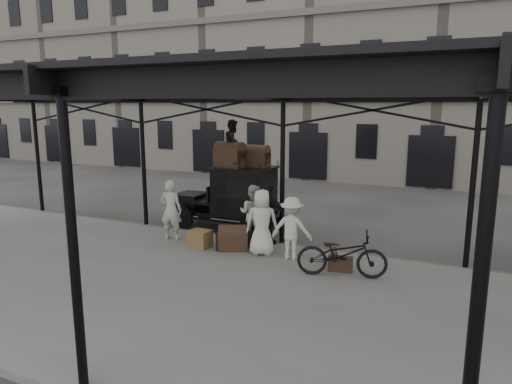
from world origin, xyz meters
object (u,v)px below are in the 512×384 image
(taxi, at_px, (236,195))
(porter_official, at_px, (269,215))
(steamer_trunk_platform, at_px, (233,239))
(bicycle, at_px, (342,254))
(porter_left, at_px, (171,210))
(steamer_trunk_roof_near, at_px, (230,157))

(taxi, xyz_separation_m, porter_official, (1.84, -1.48, -0.16))
(taxi, relative_size, porter_official, 2.04)
(porter_official, relative_size, steamer_trunk_platform, 2.18)
(bicycle, bearing_deg, porter_official, 43.65)
(porter_official, xyz_separation_m, steamer_trunk_platform, (-0.70, -0.89, -0.59))
(porter_left, distance_m, steamer_trunk_platform, 2.26)
(taxi, distance_m, bicycle, 5.43)
(steamer_trunk_roof_near, bearing_deg, bicycle, -26.56)
(porter_official, height_order, steamer_trunk_roof_near, steamer_trunk_roof_near)
(porter_left, distance_m, porter_official, 2.98)
(porter_left, xyz_separation_m, steamer_trunk_platform, (2.17, -0.11, -0.62))
(steamer_trunk_roof_near, bearing_deg, porter_left, -109.54)
(porter_official, relative_size, steamer_trunk_roof_near, 1.89)
(porter_official, distance_m, steamer_trunk_roof_near, 2.72)
(steamer_trunk_roof_near, height_order, steamer_trunk_platform, steamer_trunk_roof_near)
(porter_left, xyz_separation_m, bicycle, (5.46, -0.84, -0.36))
(taxi, xyz_separation_m, steamer_trunk_roof_near, (-0.08, -0.25, 1.32))
(porter_left, relative_size, bicycle, 0.86)
(taxi, height_order, bicycle, taxi)
(bicycle, bearing_deg, porter_left, 66.98)
(porter_left, relative_size, steamer_trunk_platform, 2.23)
(porter_left, xyz_separation_m, porter_official, (2.87, 0.78, -0.02))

